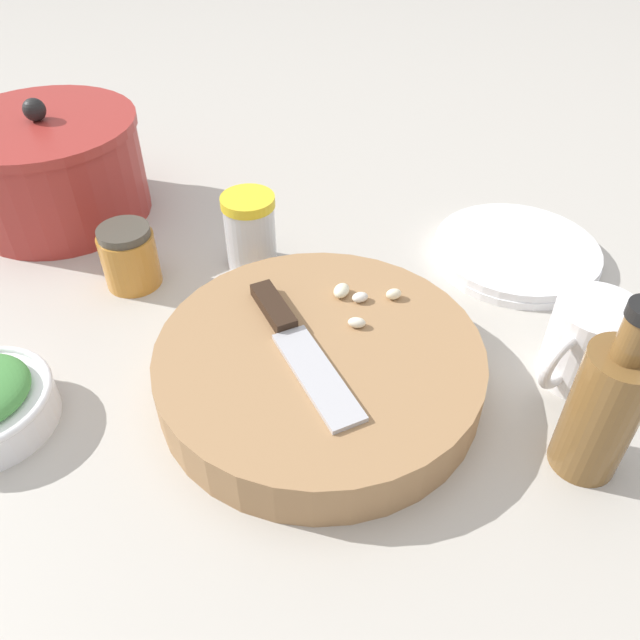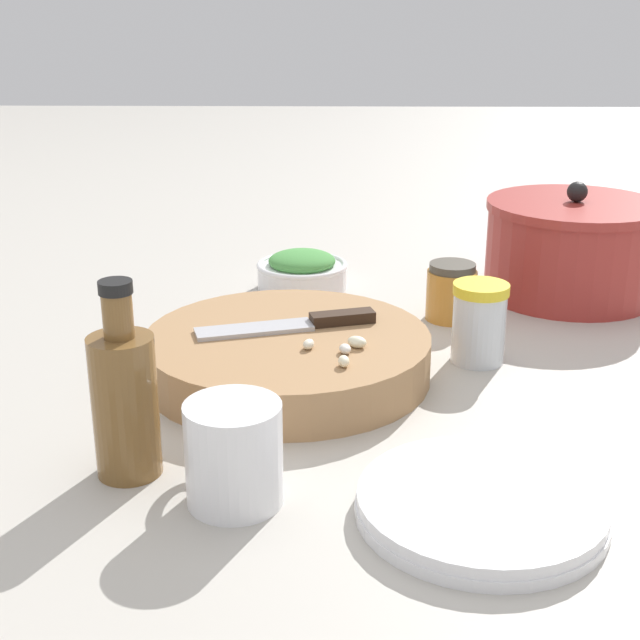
# 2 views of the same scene
# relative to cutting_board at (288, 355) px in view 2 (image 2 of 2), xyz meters

# --- Properties ---
(ground_plane) EXTENTS (5.00, 5.00, 0.00)m
(ground_plane) POSITION_rel_cutting_board_xyz_m (-0.03, 0.09, -0.03)
(ground_plane) COLOR #B2ADA3
(cutting_board) EXTENTS (0.32, 0.32, 0.05)m
(cutting_board) POSITION_rel_cutting_board_xyz_m (0.00, 0.00, 0.00)
(cutting_board) COLOR #9E754C
(cutting_board) RESTS_ON ground_plane
(chef_knife) EXTENTS (0.08, 0.20, 0.01)m
(chef_knife) POSITION_rel_cutting_board_xyz_m (-0.02, 0.01, 0.03)
(chef_knife) COLOR black
(chef_knife) RESTS_ON cutting_board
(garlic_cloves) EXTENTS (0.07, 0.07, 0.01)m
(garlic_cloves) POSITION_rel_cutting_board_xyz_m (0.05, 0.06, 0.03)
(garlic_cloves) COLOR silver
(garlic_cloves) RESTS_ON cutting_board
(herb_bowl) EXTENTS (0.13, 0.13, 0.06)m
(herb_bowl) POSITION_rel_cutting_board_xyz_m (-0.31, 0.00, 0.00)
(herb_bowl) COLOR white
(herb_bowl) RESTS_ON ground_plane
(spice_jar) EXTENTS (0.06, 0.06, 0.09)m
(spice_jar) POSITION_rel_cutting_board_xyz_m (-0.05, 0.22, 0.02)
(spice_jar) COLOR silver
(spice_jar) RESTS_ON ground_plane
(coffee_mug) EXTENTS (0.11, 0.08, 0.09)m
(coffee_mug) POSITION_rel_cutting_board_xyz_m (0.26, -0.03, 0.02)
(coffee_mug) COLOR white
(coffee_mug) RESTS_ON ground_plane
(plate_stack) EXTENTS (0.21, 0.21, 0.02)m
(plate_stack) POSITION_rel_cutting_board_xyz_m (0.28, 0.17, -0.02)
(plate_stack) COLOR white
(plate_stack) RESTS_ON ground_plane
(honey_jar) EXTENTS (0.07, 0.07, 0.08)m
(honey_jar) POSITION_rel_cutting_board_xyz_m (-0.19, 0.20, 0.01)
(honey_jar) COLOR #BC7A2D
(honey_jar) RESTS_ON ground_plane
(oil_bottle) EXTENTS (0.06, 0.06, 0.18)m
(oil_bottle) POSITION_rel_cutting_board_xyz_m (0.21, -0.13, 0.05)
(oil_bottle) COLOR brown
(oil_bottle) RESTS_ON ground_plane
(stock_pot) EXTENTS (0.24, 0.24, 0.16)m
(stock_pot) POSITION_rel_cutting_board_xyz_m (-0.30, 0.38, 0.04)
(stock_pot) COLOR #9E2D28
(stock_pot) RESTS_ON ground_plane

